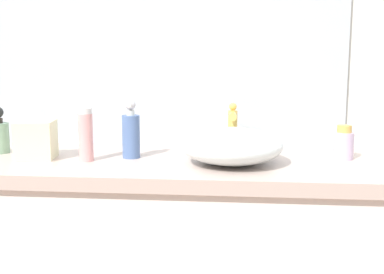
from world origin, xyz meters
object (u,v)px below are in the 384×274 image
sink_basin (232,146)px  perfume_bottle (86,135)px  spray_can (344,144)px  tissue_box (36,137)px  soap_dispenser (131,133)px

sink_basin → perfume_bottle: (-0.48, -0.01, 0.03)m
spray_can → tissue_box: size_ratio=0.68×
soap_dispenser → tissue_box: bearing=-172.5°
soap_dispenser → sink_basin: bearing=-9.3°
soap_dispenser → perfume_bottle: soap_dispenser is taller
sink_basin → spray_can: 0.39m
sink_basin → perfume_bottle: size_ratio=1.89×
sink_basin → soap_dispenser: soap_dispenser is taller
perfume_bottle → tissue_box: 0.18m
perfume_bottle → tissue_box: perfume_bottle is taller
sink_basin → perfume_bottle: 0.48m
perfume_bottle → tissue_box: (-0.18, 0.02, -0.02)m
spray_can → tissue_box: 1.03m
soap_dispenser → spray_can: (0.71, 0.05, -0.03)m
sink_basin → soap_dispenser: (-0.34, 0.06, 0.03)m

